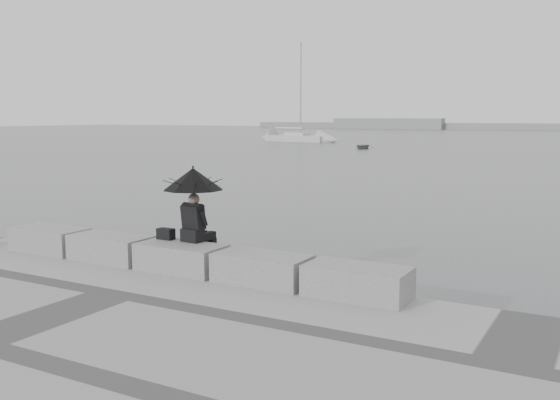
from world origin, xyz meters
The scene contains 11 objects.
ground centered at (0.00, 0.00, 0.00)m, with size 360.00×360.00×0.00m, color #4B4E51.
stone_block_far_left centered at (-3.40, -0.45, 0.75)m, with size 1.60×0.80×0.50m, color slate.
stone_block_left centered at (-1.70, -0.45, 0.75)m, with size 1.60×0.80×0.50m, color slate.
stone_block_centre centered at (0.00, -0.45, 0.75)m, with size 1.60×0.80×0.50m, color slate.
stone_block_right centered at (1.70, -0.45, 0.75)m, with size 1.60×0.80×0.50m, color slate.
stone_block_far_right centered at (3.40, -0.45, 0.75)m, with size 1.60×0.80×0.50m, color slate.
seated_person centered at (0.04, -0.12, 1.99)m, with size 1.11×1.11×1.39m.
bag centered at (-0.53, -0.22, 1.10)m, with size 0.32×0.18×0.20m, color black.
distant_landmass centered at (-8.14, 154.51, 0.90)m, with size 180.00×8.00×2.80m.
sailboat_left centered at (-31.28, 63.86, 0.51)m, with size 9.48×4.10×12.90m.
dinghy centered at (-16.92, 50.91, 0.25)m, with size 2.96×1.25×0.50m, color gray.
Camera 1 is at (6.90, -9.16, 3.27)m, focal length 40.00 mm.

